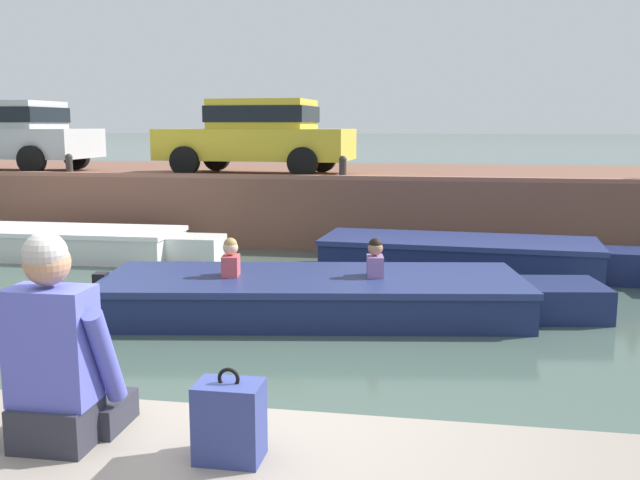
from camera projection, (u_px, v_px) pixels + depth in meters
The scene contains 13 objects.
ground_plane at pixel (360, 325), 8.58m from camera, with size 400.00×400.00×0.00m, color #42564C.
far_quay_wall at pixel (402, 201), 16.20m from camera, with size 60.00×6.00×1.36m, color brown.
far_wall_coping at pixel (393, 178), 13.29m from camera, with size 60.00×0.24×0.08m, color #925F4C.
boat_moored_west_white at pixel (69, 243), 12.92m from camera, with size 5.34×1.54×0.53m.
boat_moored_central_navy at pixel (472, 257), 11.42m from camera, with size 5.25×1.84×0.58m.
motorboat_passing at pixel (333, 295), 8.99m from camera, with size 6.41×2.68×0.99m.
car_leftmost_silver at pixel (6, 133), 15.89m from camera, with size 4.08×2.04×1.54m.
car_left_inner_yellow at pixel (259, 133), 14.89m from camera, with size 4.04×2.12×1.54m.
mooring_bollard_west at pixel (69, 164), 14.51m from camera, with size 0.15×0.15×0.44m.
mooring_bollard_mid at pixel (343, 167), 13.55m from camera, with size 0.15×0.15×0.44m.
person_seated_left at pixel (59, 362), 3.16m from camera, with size 0.53×0.52×0.97m.
bottle_drink at pixel (51, 421), 3.21m from camera, with size 0.06×0.06×0.20m.
backpack_on_ledge at pixel (230, 421), 3.03m from camera, with size 0.28×0.24×0.41m.
Camera 1 is at (0.97, -3.31, 2.38)m, focal length 40.00 mm.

